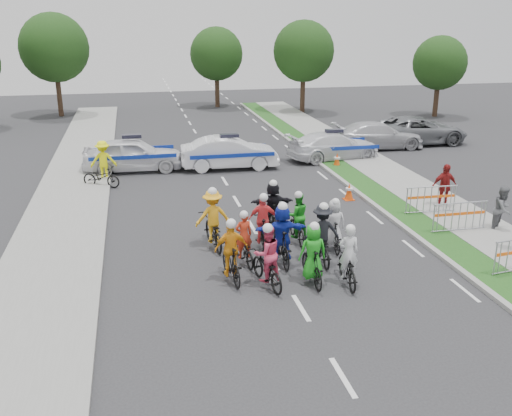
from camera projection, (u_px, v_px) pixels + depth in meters
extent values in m
plane|color=#28282B|center=(301.00, 308.00, 14.44)|extent=(90.00, 90.00, 0.00)
cube|color=gray|center=(399.00, 224.00, 20.07)|extent=(0.20, 60.00, 0.12)
cube|color=#154115|center=(418.00, 223.00, 20.22)|extent=(1.20, 60.00, 0.11)
cube|color=gray|center=(464.00, 219.00, 20.57)|extent=(2.40, 60.00, 0.13)
cube|color=gray|center=(55.00, 252.00, 17.74)|extent=(3.00, 60.00, 0.13)
imported|color=black|center=(347.00, 268.00, 15.64)|extent=(0.79, 1.79, 0.91)
imported|color=silver|center=(349.00, 253.00, 15.44)|extent=(0.59, 0.42, 1.52)
sphere|color=white|center=(351.00, 229.00, 15.17)|extent=(0.26, 0.26, 0.26)
imported|color=black|center=(312.00, 265.00, 15.65)|extent=(0.50, 1.74, 1.04)
imported|color=green|center=(313.00, 251.00, 15.47)|extent=(0.77, 0.50, 1.57)
sphere|color=white|center=(314.00, 227.00, 15.19)|extent=(0.27, 0.27, 0.27)
imported|color=black|center=(267.00, 269.00, 15.51)|extent=(0.99, 1.90, 0.95)
imported|color=#D93C5E|center=(267.00, 253.00, 15.30)|extent=(0.88, 0.75, 1.58)
sphere|color=white|center=(268.00, 228.00, 15.02)|extent=(0.27, 0.27, 0.27)
imported|color=black|center=(231.00, 263.00, 15.79)|extent=(0.68, 1.82, 1.07)
imported|color=#F4A219|center=(231.00, 249.00, 15.60)|extent=(0.97, 0.48, 1.60)
sphere|color=white|center=(231.00, 224.00, 15.32)|extent=(0.28, 0.28, 0.28)
imported|color=black|center=(321.00, 246.00, 17.06)|extent=(0.79, 1.90, 0.98)
imported|color=black|center=(322.00, 231.00, 16.85)|extent=(1.09, 0.68, 1.62)
sphere|color=white|center=(324.00, 207.00, 16.56)|extent=(0.28, 0.28, 0.28)
imported|color=black|center=(281.00, 246.00, 16.89)|extent=(0.54, 1.86, 1.12)
imported|color=#172BAE|center=(282.00, 232.00, 16.70)|extent=(1.56, 0.50, 1.68)
sphere|color=white|center=(283.00, 207.00, 16.40)|extent=(0.29, 0.29, 0.29)
imported|color=black|center=(244.00, 249.00, 16.97)|extent=(0.79, 1.71, 0.86)
imported|color=red|center=(244.00, 235.00, 16.78)|extent=(0.57, 0.41, 1.44)
sphere|color=white|center=(244.00, 215.00, 16.52)|extent=(0.25, 0.25, 0.25)
imported|color=black|center=(333.00, 234.00, 17.95)|extent=(0.59, 1.67, 0.99)
imported|color=silver|center=(334.00, 222.00, 17.76)|extent=(0.76, 0.52, 1.48)
sphere|color=white|center=(336.00, 202.00, 17.50)|extent=(0.26, 0.26, 0.26)
imported|color=black|center=(297.00, 228.00, 18.57)|extent=(0.62, 1.73, 0.90)
imported|color=green|center=(298.00, 215.00, 18.37)|extent=(0.74, 0.58, 1.50)
sphere|color=white|center=(298.00, 195.00, 18.11)|extent=(0.26, 0.26, 0.26)
imported|color=black|center=(263.00, 232.00, 18.07)|extent=(0.75, 1.81, 1.05)
imported|color=#F84548|center=(263.00, 219.00, 17.88)|extent=(0.97, 0.52, 1.58)
sphere|color=white|center=(264.00, 197.00, 17.60)|extent=(0.27, 0.27, 0.27)
imported|color=black|center=(213.00, 231.00, 18.16)|extent=(0.89, 2.02, 1.03)
imported|color=#FBAB1A|center=(213.00, 216.00, 17.95)|extent=(1.17, 0.75, 1.72)
sphere|color=white|center=(212.00, 192.00, 17.64)|extent=(0.30, 0.30, 0.30)
imported|color=black|center=(272.00, 216.00, 19.49)|extent=(0.59, 1.78, 1.06)
imported|color=black|center=(273.00, 204.00, 19.30)|extent=(1.49, 0.55, 1.59)
sphere|color=white|center=(273.00, 184.00, 19.02)|extent=(0.27, 0.27, 0.27)
imported|color=silver|center=(133.00, 154.00, 27.05)|extent=(4.74, 2.07, 1.59)
imported|color=silver|center=(229.00, 153.00, 27.48)|extent=(4.72, 1.84, 1.53)
imported|color=silver|center=(333.00, 146.00, 29.26)|extent=(5.08, 2.64, 1.41)
imported|color=#BCBBC1|center=(378.00, 135.00, 31.70)|extent=(5.14, 2.25, 1.47)
imported|color=slate|center=(418.00, 130.00, 32.86)|extent=(5.69, 2.65, 1.58)
imported|color=#5C5D61|center=(503.00, 209.00, 19.32)|extent=(0.98, 0.94, 1.60)
imported|color=maroon|center=(444.00, 186.00, 21.70)|extent=(1.02, 0.43, 1.74)
imported|color=#FEFF0D|center=(103.00, 160.00, 25.59)|extent=(1.16, 0.68, 1.77)
cube|color=#F24C0C|center=(349.00, 199.00, 22.98)|extent=(0.40, 0.40, 0.03)
cone|color=#F24C0C|center=(349.00, 191.00, 22.87)|extent=(0.36, 0.36, 0.70)
cylinder|color=silver|center=(349.00, 189.00, 22.84)|extent=(0.29, 0.29, 0.08)
cube|color=#F24C0C|center=(337.00, 167.00, 27.96)|extent=(0.40, 0.40, 0.03)
cone|color=#F24C0C|center=(337.00, 160.00, 27.85)|extent=(0.36, 0.36, 0.70)
cylinder|color=silver|center=(337.00, 158.00, 27.82)|extent=(0.29, 0.29, 0.08)
imported|color=black|center=(101.00, 177.00, 24.53)|extent=(1.79, 1.29, 0.90)
cylinder|color=#382619|center=(303.00, 91.00, 43.51)|extent=(0.36, 0.36, 3.25)
sphere|color=#123611|center=(304.00, 51.00, 42.58)|extent=(4.55, 4.55, 4.55)
cylinder|color=#382619|center=(436.00, 98.00, 41.70)|extent=(0.36, 0.36, 2.75)
sphere|color=#123611|center=(440.00, 63.00, 40.91)|extent=(3.85, 3.85, 3.85)
cylinder|color=#382619|center=(59.00, 92.00, 41.70)|extent=(0.36, 0.36, 3.50)
sphere|color=#123611|center=(54.00, 48.00, 40.70)|extent=(4.90, 4.90, 4.90)
cylinder|color=#382619|center=(217.00, 88.00, 46.05)|extent=(0.36, 0.36, 3.00)
sphere|color=#123611|center=(216.00, 54.00, 45.19)|extent=(4.20, 4.20, 4.20)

